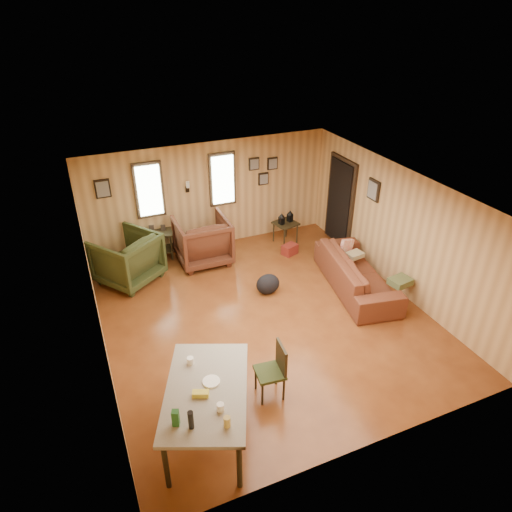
% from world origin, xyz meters
% --- Properties ---
extents(room, '(5.54, 6.04, 2.44)m').
position_xyz_m(room, '(0.17, 0.27, 1.21)').
color(room, brown).
rests_on(room, ground).
extents(sofa, '(1.12, 2.45, 0.92)m').
position_xyz_m(sofa, '(2.03, 0.16, 0.46)').
color(sofa, brown).
rests_on(sofa, ground).
extents(recliner_brown, '(1.09, 1.02, 1.11)m').
position_xyz_m(recliner_brown, '(-0.42, 2.33, 0.56)').
color(recliner_brown, '#522918').
rests_on(recliner_brown, ground).
extents(recliner_green, '(1.47, 1.45, 1.11)m').
position_xyz_m(recliner_green, '(-2.02, 2.18, 0.56)').
color(recliner_green, '#343D1C').
rests_on(recliner_green, ground).
extents(end_table, '(0.72, 0.68, 0.78)m').
position_xyz_m(end_table, '(-1.23, 2.90, 0.43)').
color(end_table, '#2E2714').
rests_on(end_table, ground).
extents(side_table, '(0.59, 0.59, 0.77)m').
position_xyz_m(side_table, '(1.60, 2.42, 0.53)').
color(side_table, '#2E2714').
rests_on(side_table, ground).
extents(cooler, '(0.39, 0.33, 0.23)m').
position_xyz_m(cooler, '(1.44, 1.86, 0.12)').
color(cooler, maroon).
rests_on(cooler, ground).
extents(backpack, '(0.56, 0.50, 0.40)m').
position_xyz_m(backpack, '(0.36, 0.67, 0.20)').
color(backpack, black).
rests_on(backpack, ground).
extents(sofa_pillows, '(0.64, 1.67, 0.34)m').
position_xyz_m(sofa_pillows, '(2.34, 0.06, 0.50)').
color(sofa_pillows, '#4F5B32').
rests_on(sofa_pillows, sofa).
extents(dining_table, '(1.56, 1.92, 1.09)m').
position_xyz_m(dining_table, '(-1.72, -2.06, 0.77)').
color(dining_table, gray).
rests_on(dining_table, ground).
extents(dining_chair, '(0.43, 0.43, 0.87)m').
position_xyz_m(dining_chair, '(-0.62, -1.71, 0.49)').
color(dining_chair, '#343D1C').
rests_on(dining_chair, ground).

